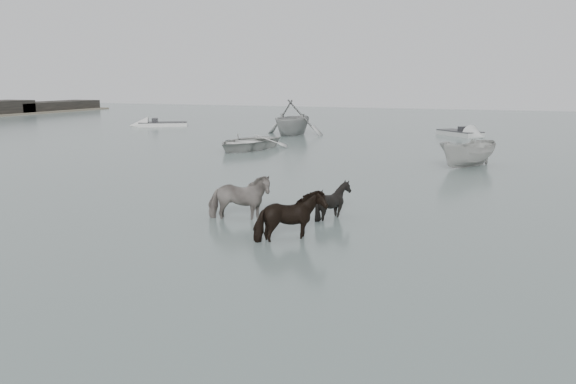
% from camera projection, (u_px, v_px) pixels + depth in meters
% --- Properties ---
extents(ground, '(140.00, 140.00, 0.00)m').
position_uv_depth(ground, '(244.00, 225.00, 16.51)').
color(ground, '#566763').
rests_on(ground, ground).
extents(pony_pinto, '(2.17, 1.42, 1.69)m').
position_uv_depth(pony_pinto, '(239.00, 193.00, 16.94)').
color(pony_pinto, black).
rests_on(pony_pinto, ground).
extents(pony_dark, '(1.86, 1.99, 1.60)m').
position_uv_depth(pony_dark, '(291.00, 212.00, 14.71)').
color(pony_dark, black).
rests_on(pony_dark, ground).
extents(pony_black, '(1.58, 1.50, 1.38)m').
position_uv_depth(pony_black, '(334.00, 196.00, 17.28)').
color(pony_black, black).
rests_on(pony_black, ground).
extents(rowboat_lead, '(4.54, 5.80, 1.09)m').
position_uv_depth(rowboat_lead, '(247.00, 140.00, 34.24)').
color(rowboat_lead, beige).
rests_on(rowboat_lead, ground).
extents(rowboat_trail, '(5.14, 5.81, 2.84)m').
position_uv_depth(rowboat_trail, '(293.00, 116.00, 43.07)').
color(rowboat_trail, '#999C99').
rests_on(rowboat_trail, ground).
extents(boat_small, '(3.29, 4.04, 1.49)m').
position_uv_depth(boat_small, '(468.00, 152.00, 27.27)').
color(boat_small, '#A5A5A0').
rests_on(boat_small, ground).
extents(skiff_outer, '(5.94, 4.44, 0.75)m').
position_uv_depth(skiff_outer, '(163.00, 122.00, 51.19)').
color(skiff_outer, silver).
rests_on(skiff_outer, ground).
extents(skiff_mid, '(4.66, 4.59, 0.75)m').
position_uv_depth(skiff_mid, '(460.00, 131.00, 42.66)').
color(skiff_mid, '#A5A7A4').
rests_on(skiff_mid, ground).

